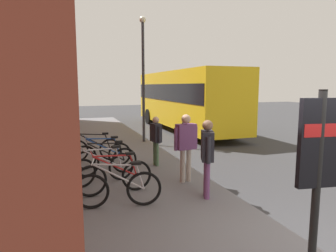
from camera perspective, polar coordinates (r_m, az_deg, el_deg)
The scene contains 15 objects.
ground at distance 10.51m, azimuth 7.01°, elevation -6.40°, with size 60.00×60.00×0.00m, color #38383A.
sidewalk_pavement at distance 11.54m, azimuth -9.93°, elevation -4.88°, with size 24.00×3.50×0.12m, color slate.
station_facade at distance 12.16m, azimuth -20.93°, elevation 12.23°, with size 22.00×0.65×7.23m.
bicycle_nearest_sign at distance 6.15m, azimuth -9.57°, elevation -11.83°, with size 0.51×1.75×0.97m.
bicycle_beside_lamp at distance 6.91m, azimuth -10.24°, elevation -9.64°, with size 0.48×1.77×0.97m.
bicycle_far_end at distance 7.63m, azimuth -12.50°, elevation -8.02°, with size 0.63×1.72×0.97m.
bicycle_end_of_row at distance 8.36m, azimuth -11.90°, elevation -6.61°, with size 0.48×1.77×0.97m.
bicycle_by_door at distance 9.10m, azimuth -12.49°, elevation -5.45°, with size 0.48×1.77×0.97m.
bicycle_under_window at distance 9.95m, azimuth -14.05°, elevation -4.37°, with size 0.48×1.76×0.97m.
transit_info_sign at distance 4.05m, azimuth 27.09°, elevation -5.10°, with size 0.16×0.56×2.40m.
city_bus at distance 17.17m, azimuth 3.12°, elevation 5.61°, with size 10.50×2.65×3.35m.
pedestrian_crossing_street at distance 9.03m, azimuth -2.36°, elevation -1.91°, with size 0.58×0.27×1.52m.
pedestrian_by_facade at distance 6.46m, azimuth 7.57°, elevation -4.76°, with size 0.61×0.41×1.72m.
pedestrian_near_bus at distance 7.46m, azimuth 3.47°, elevation -2.92°, with size 0.30×0.65×1.74m.
street_lamp at distance 12.92m, azimuth -4.81°, elevation 10.90°, with size 0.28×0.28×5.34m.
Camera 1 is at (-3.12, 3.55, 2.56)m, focal length 31.57 mm.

